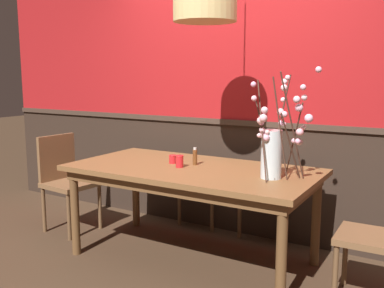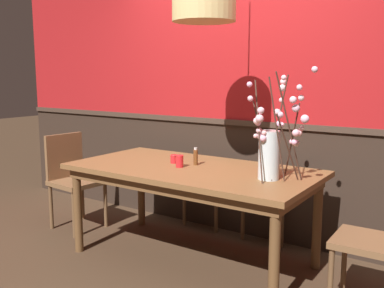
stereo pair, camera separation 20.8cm
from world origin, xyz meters
The scene contains 12 objects.
ground_plane centered at (0.00, 0.00, 0.00)m, with size 24.00×24.00×0.00m, color #422D1E.
back_wall centered at (0.00, 0.81, 1.49)m, with size 5.90×0.14×2.99m.
dining_table centered at (0.00, 0.00, 0.69)m, with size 1.97×1.00×0.77m.
chair_head_east_end centered at (1.42, 0.01, 0.52)m, with size 0.41×0.41×0.94m.
chair_far_side_left centered at (-0.34, 0.90, 0.52)m, with size 0.44×0.43×0.92m.
chair_head_west_end centered at (-1.42, -0.01, 0.52)m, with size 0.47×0.47×0.92m.
chair_far_side_right centered at (0.32, 0.88, 0.52)m, with size 0.45×0.43×0.91m.
vase_with_blossoms centered at (0.69, -0.04, 1.00)m, with size 0.45×0.39×0.78m.
candle_holder_nearer_center centered at (-0.22, 0.05, 0.81)m, with size 0.07×0.07×0.07m.
candle_holder_nearer_edge centered at (-0.08, -0.05, 0.82)m, with size 0.07×0.07×0.10m.
condiment_bottle centered at (-0.02, 0.09, 0.84)m, with size 0.04×0.04×0.14m.
pendant_lamp centered at (0.14, -0.06, 2.00)m, with size 0.46×0.46×1.11m.
Camera 2 is at (1.90, -2.79, 1.50)m, focal length 40.52 mm.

